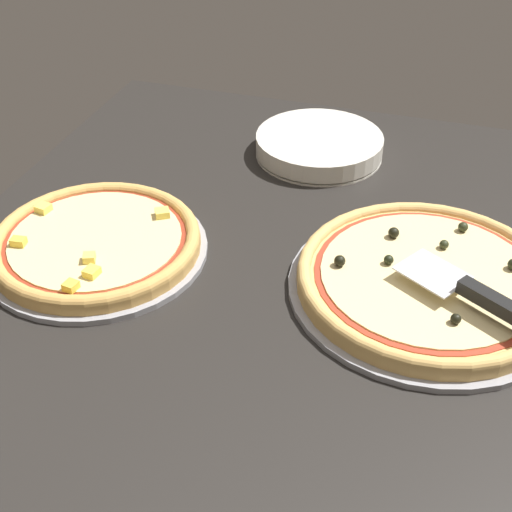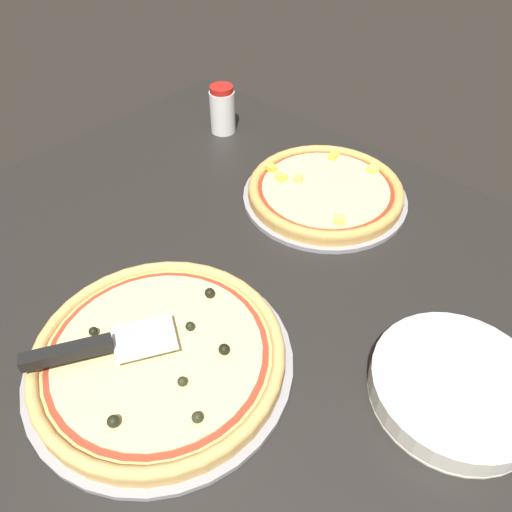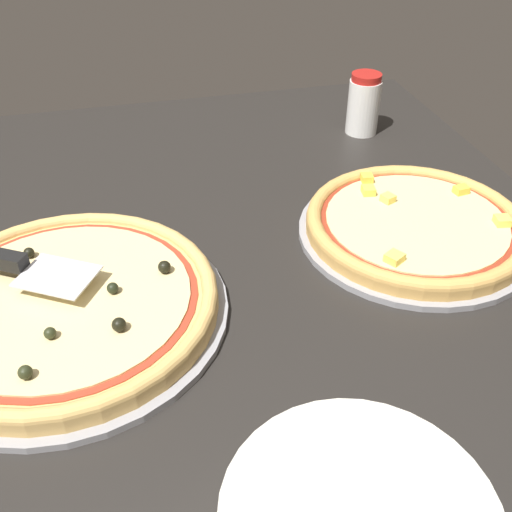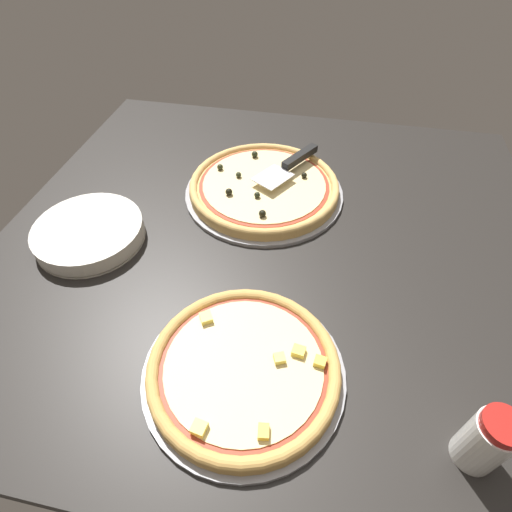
% 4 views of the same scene
% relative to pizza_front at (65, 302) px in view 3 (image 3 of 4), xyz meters
% --- Properties ---
extents(ground_plane, '(1.29, 1.23, 0.04)m').
position_rel_pizza_front_xyz_m(ground_plane, '(-0.05, 0.16, -0.04)').
color(ground_plane, black).
extents(pizza_pan_front, '(0.42, 0.42, 0.01)m').
position_rel_pizza_front_xyz_m(pizza_pan_front, '(-0.00, -0.00, -0.02)').
color(pizza_pan_front, '#939399').
rests_on(pizza_pan_front, ground_plane).
extents(pizza_front, '(0.39, 0.39, 0.04)m').
position_rel_pizza_front_xyz_m(pizza_front, '(0.00, 0.00, 0.00)').
color(pizza_front, '#DBAD60').
rests_on(pizza_front, pizza_pan_front).
extents(pizza_pan_back, '(0.36, 0.36, 0.01)m').
position_rel_pizza_front_xyz_m(pizza_pan_back, '(-0.06, 0.52, -0.02)').
color(pizza_pan_back, '#939399').
rests_on(pizza_pan_back, ground_plane).
extents(pizza_back, '(0.33, 0.33, 0.03)m').
position_rel_pizza_front_xyz_m(pizza_back, '(-0.06, 0.52, -0.00)').
color(pizza_back, tan).
rests_on(pizza_back, pizza_pan_back).
extents(parmesan_shaker, '(0.06, 0.06, 0.12)m').
position_rel_pizza_front_xyz_m(parmesan_shaker, '(-0.43, 0.58, 0.03)').
color(parmesan_shaker, white).
rests_on(parmesan_shaker, ground_plane).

